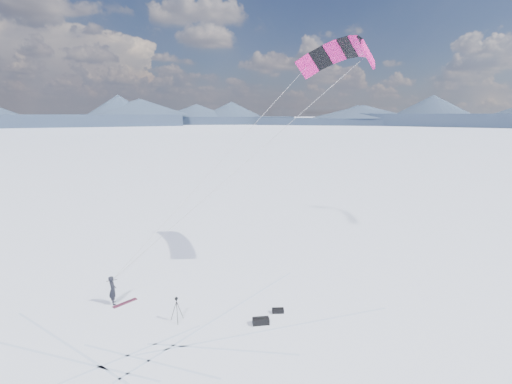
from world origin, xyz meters
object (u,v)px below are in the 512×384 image
object	(u,v)px
snowboard	(125,303)
gear_bag_a	(261,321)
gear_bag_b	(278,310)
snowkiter	(114,304)
tripod	(177,306)

from	to	relation	value
snowboard	gear_bag_a	xyz separation A→B (m)	(6.55, -3.91, 0.14)
gear_bag_b	snowkiter	bearing A→B (deg)	170.84
gear_bag_b	tripod	bearing A→B (deg)	-174.50
tripod	snowkiter	bearing A→B (deg)	110.51
gear_bag_a	gear_bag_b	size ratio (longest dim) A/B	1.32
tripod	gear_bag_a	world-z (taller)	tripod
snowkiter	tripod	bearing A→B (deg)	-143.25
snowboard	tripod	xyz separation A→B (m)	(2.63, -2.53, 0.80)
snowkiter	tripod	world-z (taller)	tripod
snowkiter	gear_bag_b	bearing A→B (deg)	-125.15
gear_bag_a	snowkiter	bearing A→B (deg)	158.34
snowkiter	snowboard	xyz separation A→B (m)	(0.58, -0.12, 0.02)
snowkiter	gear_bag_b	distance (m)	8.89
snowboard	gear_bag_a	bearing A→B (deg)	-62.68
snowboard	gear_bag_a	size ratio (longest dim) A/B	1.59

